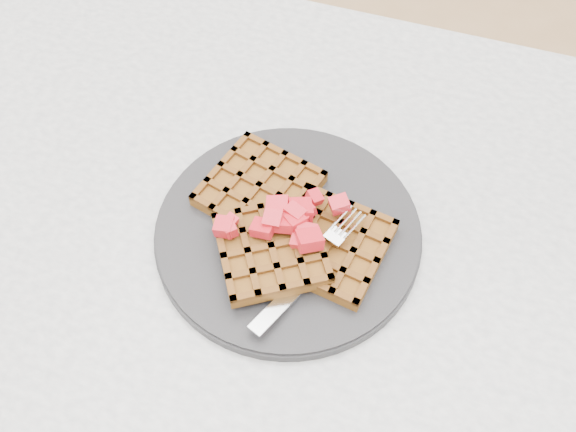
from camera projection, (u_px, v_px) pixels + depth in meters
The scene contains 5 objects.
table at pixel (333, 304), 0.79m from camera, with size 1.20×0.80×0.75m.
plate at pixel (288, 232), 0.70m from camera, with size 0.29×0.29×0.02m, color black.
waffles at pixel (287, 225), 0.68m from camera, with size 0.23×0.22×0.03m.
strawberry_pile at pixel (288, 209), 0.66m from camera, with size 0.15×0.15×0.02m, color #A1000E, non-canonical shape.
fork at pixel (316, 266), 0.66m from camera, with size 0.02×0.18×0.02m, color silver, non-canonical shape.
Camera 1 is at (0.05, -0.34, 1.35)m, focal length 40.00 mm.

